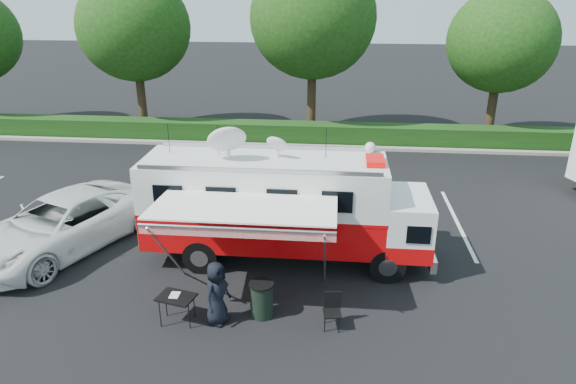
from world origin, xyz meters
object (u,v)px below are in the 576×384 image
white_suv (66,248)px  folding_table (176,298)px  command_truck (284,207)px  trash_bin (262,299)px

white_suv → folding_table: bearing=-12.4°
command_truck → folding_table: (-2.18, -3.28, -0.99)m
white_suv → trash_bin: trash_bin is taller
white_suv → folding_table: white_suv is taller
white_suv → trash_bin: size_ratio=6.63×
trash_bin → white_suv: bearing=156.4°
command_truck → folding_table: 4.06m
white_suv → trash_bin: bearing=0.1°
white_suv → folding_table: (4.50, -3.28, 0.67)m
folding_table → white_suv: bearing=143.9°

